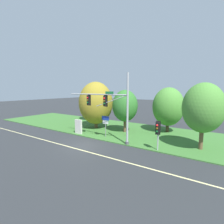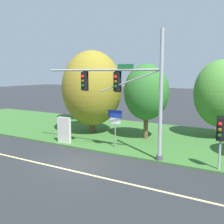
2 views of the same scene
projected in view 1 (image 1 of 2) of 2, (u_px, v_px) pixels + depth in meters
The scene contains 12 objects.
ground_plane at pixel (83, 145), 18.91m from camera, with size 160.00×160.00×0.00m, color #282B2D.
lane_stripe at pixel (75, 148), 17.93m from camera, with size 36.00×0.16×0.01m, color beige.
grass_verge at pixel (123, 130), 25.65m from camera, with size 48.00×11.50×0.10m, color #386B2D.
traffic_signal_mast at pixel (110, 104), 19.71m from camera, with size 8.67×0.49×7.66m.
pedestrian_signal_near_kerb at pixel (158, 130), 16.77m from camera, with size 0.46×0.55×2.90m.
route_sign_post at pixel (105, 122), 21.70m from camera, with size 1.07×0.08×2.67m.
tree_nearest_road at pixel (91, 100), 32.98m from camera, with size 3.41×3.41×5.95m.
tree_left_of_mast at pixel (96, 103), 26.46m from camera, with size 5.13×5.13×7.04m.
tree_behind_signpost at pixel (125, 106), 23.95m from camera, with size 3.49×3.49×5.85m.
tree_mid_verge at pixel (168, 107), 23.99m from camera, with size 4.24×4.24×6.19m.
tree_tall_centre at pixel (203, 108), 16.90m from camera, with size 3.91×3.91×6.60m.
info_kiosk at pixel (78, 127), 23.35m from camera, with size 1.10×0.24×1.90m.
Camera 1 is at (12.92, -13.30, 6.07)m, focal length 28.00 mm.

